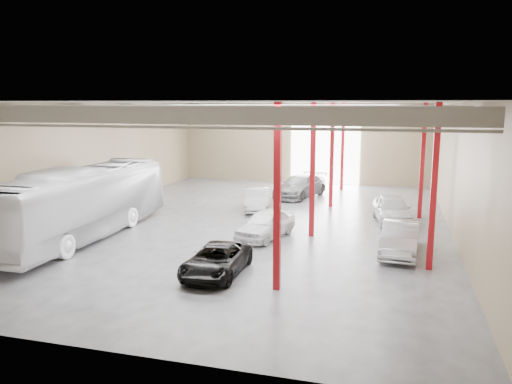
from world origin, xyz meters
The scene contains 8 objects.
depot_shell centered at (0.13, 0.48, 4.98)m, with size 22.12×32.12×7.06m.
coach_bus centered at (-7.70, -5.48, 1.85)m, with size 3.11×13.28×3.70m, color white.
black_sedan centered at (1.04, -9.08, 0.62)m, with size 2.05×4.44×1.23m, color black.
car_row_a centered at (1.55, -3.00, 0.74)m, with size 1.74×4.33×1.47m, color white.
car_row_b centered at (-0.74, 3.58, 0.72)m, with size 1.53×4.39×1.45m, color silver.
car_row_c centered at (1.12, 9.00, 0.82)m, with size 2.29×5.64×1.64m, color slate.
car_right_near centered at (8.30, -4.10, 0.76)m, with size 1.61×4.61×1.52m, color silver.
car_right_far centered at (7.87, 2.37, 0.80)m, with size 1.90×4.71×1.61m, color silver.
Camera 1 is at (7.89, -27.51, 6.93)m, focal length 35.00 mm.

